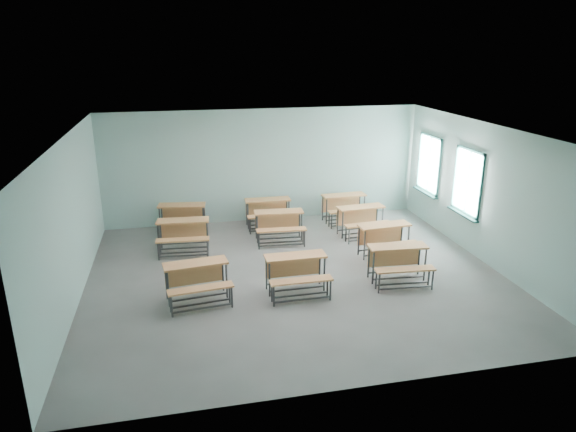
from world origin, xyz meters
name	(u,v)px	position (x,y,z in m)	size (l,w,h in m)	color
room	(300,206)	(0.08, 0.03, 1.60)	(9.04, 8.04, 3.24)	slate
desk_unit_r0c0	(197,277)	(-2.17, -0.72, 0.53)	(1.35, 0.99, 0.79)	#D0834B
desk_unit_r0c1	(297,269)	(-0.17, -0.78, 0.53)	(1.27, 0.86, 0.79)	#D0834B
desk_unit_r0c2	(399,259)	(2.09, -0.73, 0.53)	(1.32, 0.93, 0.79)	#D0834B
desk_unit_r1c2	(386,236)	(2.35, 0.60, 0.53)	(1.31, 0.93, 0.79)	#D0834B
desk_unit_r2c0	(183,231)	(-2.38, 1.98, 0.53)	(1.32, 0.93, 0.79)	#D0834B
desk_unit_r2c1	(279,222)	(0.06, 2.15, 0.53)	(1.31, 0.92, 0.79)	#D0834B
desk_unit_r2c2	(362,217)	(2.29, 2.08, 0.53)	(1.32, 0.94, 0.79)	#D0834B
desk_unit_r3c0	(182,215)	(-2.39, 3.28, 0.53)	(1.36, 1.01, 0.79)	#D0834B
desk_unit_r3c1	(268,209)	(-0.02, 3.29, 0.53)	(1.27, 0.87, 0.79)	#D0834B
desk_unit_r3c2	(345,204)	(2.21, 3.27, 0.53)	(1.30, 0.91, 0.79)	#D0834B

